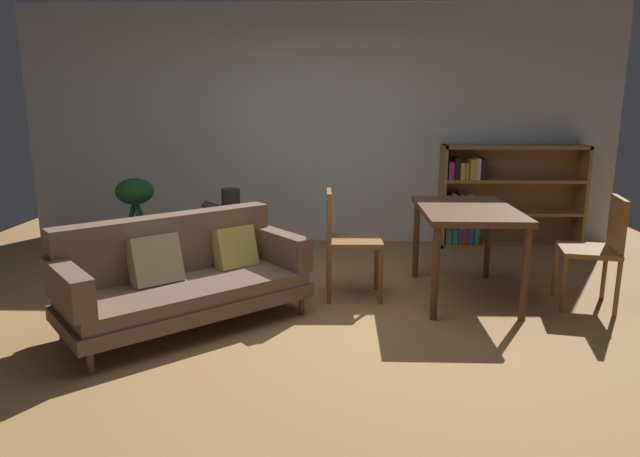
{
  "coord_description": "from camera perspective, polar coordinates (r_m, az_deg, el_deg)",
  "views": [
    {
      "loc": [
        0.23,
        -3.88,
        1.61
      ],
      "look_at": [
        0.09,
        0.5,
        0.63
      ],
      "focal_mm": 31.5,
      "sensor_mm": 36.0,
      "label": 1
    }
  ],
  "objects": [
    {
      "name": "ground_plane",
      "position": [
        4.21,
        -1.42,
        -9.9
      ],
      "size": [
        8.16,
        8.16,
        0.0
      ],
      "primitive_type": "plane",
      "color": "#9E7042"
    },
    {
      "name": "back_wall_panel",
      "position": [
        6.59,
        -0.1,
        10.37
      ],
      "size": [
        6.8,
        0.1,
        2.7
      ],
      "primitive_type": "cube",
      "color": "silver",
      "rests_on": "ground_plane"
    },
    {
      "name": "fabric_couch",
      "position": [
        4.27,
        -13.85,
        -4.51
      ],
      "size": [
        1.83,
        1.72,
        0.79
      ],
      "color": "brown",
      "rests_on": "ground_plane"
    },
    {
      "name": "media_console",
      "position": [
        5.73,
        -9.11,
        -1.09
      ],
      "size": [
        0.36,
        1.09,
        0.54
      ],
      "color": "brown",
      "rests_on": "ground_plane"
    },
    {
      "name": "open_laptop",
      "position": [
        5.8,
        -9.57,
        1.99
      ],
      "size": [
        0.44,
        0.36,
        0.08
      ],
      "color": "silver",
      "rests_on": "media_console"
    },
    {
      "name": "desk_speaker",
      "position": [
        5.47,
        -9.04,
        2.59
      ],
      "size": [
        0.18,
        0.18,
        0.27
      ],
      "color": "#2D2823",
      "rests_on": "media_console"
    },
    {
      "name": "potted_floor_plant",
      "position": [
        6.08,
        -18.22,
        2.08
      ],
      "size": [
        0.4,
        0.42,
        0.86
      ],
      "color": "#333338",
      "rests_on": "ground_plane"
    },
    {
      "name": "dining_table",
      "position": [
        4.8,
        14.68,
        1.05
      ],
      "size": [
        0.77,
        1.17,
        0.77
      ],
      "color": "#56351E",
      "rests_on": "ground_plane"
    },
    {
      "name": "dining_chair_near",
      "position": [
        4.97,
        26.43,
        -1.49
      ],
      "size": [
        0.5,
        0.51,
        0.9
      ],
      "color": "brown",
      "rests_on": "ground_plane"
    },
    {
      "name": "dining_chair_far",
      "position": [
        4.68,
        2.58,
        -0.82
      ],
      "size": [
        0.47,
        0.42,
        0.91
      ],
      "color": "brown",
      "rests_on": "ground_plane"
    },
    {
      "name": "bookshelf",
      "position": [
        6.73,
        17.76,
        3.12
      ],
      "size": [
        1.59,
        0.33,
        1.15
      ],
      "color": "olive",
      "rests_on": "ground_plane"
    }
  ]
}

